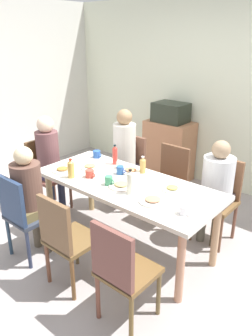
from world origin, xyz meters
name	(u,v)px	position (x,y,z in m)	size (l,w,h in m)	color
ground_plane	(126,245)	(0.00, 0.00, 0.00)	(6.48, 6.48, 0.00)	#9B9290
wall_back	(225,97)	(0.00, 2.10, 1.30)	(5.64, 0.12, 2.60)	silver
dining_table	(126,190)	(0.00, 0.00, 0.66)	(1.91, 0.82, 0.75)	silver
chair_0	(66,237)	(0.00, -0.79, 0.51)	(0.40, 0.40, 0.90)	brown
chair_1	(23,213)	(-0.64, -0.79, 0.51)	(0.40, 0.40, 0.90)	#2F3643
person_1	(29,193)	(-0.64, -0.70, 0.69)	(0.30, 0.30, 1.16)	brown
chair_2	(122,269)	(0.64, -0.79, 0.51)	(0.40, 0.40, 0.90)	brown
chair_3	(128,166)	(-0.64, 0.79, 0.51)	(0.40, 0.40, 0.90)	brown
person_3	(124,151)	(-0.64, 0.70, 0.75)	(0.30, 0.30, 1.27)	#46403C
chair_4	(169,179)	(0.00, 0.79, 0.51)	(0.40, 0.40, 0.90)	brown
chair_5	(219,195)	(0.64, 0.79, 0.51)	(0.40, 0.40, 0.90)	brown
person_5	(217,182)	(0.64, 0.70, 0.69)	(0.32, 0.32, 1.14)	brown
chair_6	(46,170)	(-1.33, 0.00, 0.51)	(0.40, 0.40, 0.90)	brown
person_6	(49,156)	(-1.24, 0.00, 0.72)	(0.30, 0.30, 1.22)	#2E324D
plate_0	(121,185)	(0.03, -0.11, 0.77)	(0.24, 0.24, 0.04)	silver
plate_1	(153,200)	(0.45, -0.16, 0.77)	(0.25, 0.25, 0.04)	silver
plate_2	(172,189)	(0.45, 0.15, 0.77)	(0.20, 0.20, 0.04)	white
plate_3	(90,167)	(-0.54, 0.03, 0.77)	(0.22, 0.22, 0.04)	silver
plate_4	(63,170)	(-0.70, -0.23, 0.77)	(0.22, 0.22, 0.04)	silver
plate_5	(131,171)	(-0.13, 0.23, 0.77)	(0.22, 0.22, 0.04)	beige
cup_0	(120,165)	(-0.28, 0.23, 0.79)	(0.12, 0.08, 0.07)	white
cup_1	(184,210)	(0.77, -0.17, 0.79)	(0.12, 0.08, 0.08)	white
cup_2	(90,174)	(-0.36, -0.15, 0.79)	(0.12, 0.09, 0.08)	#C34536
cup_3	(120,170)	(-0.18, 0.11, 0.79)	(0.11, 0.08, 0.09)	#2A569A
cup_4	(109,181)	(-0.08, -0.16, 0.80)	(0.11, 0.08, 0.09)	#3F8F62
cup_5	(97,154)	(-0.71, 0.30, 0.79)	(0.12, 0.09, 0.08)	#2955A7
bottle_0	(143,165)	(-0.02, 0.29, 0.84)	(0.06, 0.06, 0.18)	tan
bottle_1	(130,182)	(0.19, -0.17, 0.87)	(0.06, 0.06, 0.24)	silver
bottle_2	(115,155)	(-0.41, 0.29, 0.86)	(0.05, 0.05, 0.23)	red
bottle_3	(71,169)	(-0.50, -0.28, 0.85)	(0.07, 0.07, 0.20)	gold
side_cabinet	(169,150)	(-0.68, 1.80, 0.45)	(0.70, 0.44, 0.90)	#B17551
microwave	(171,112)	(-0.68, 1.80, 1.04)	(0.48, 0.36, 0.28)	#272E22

